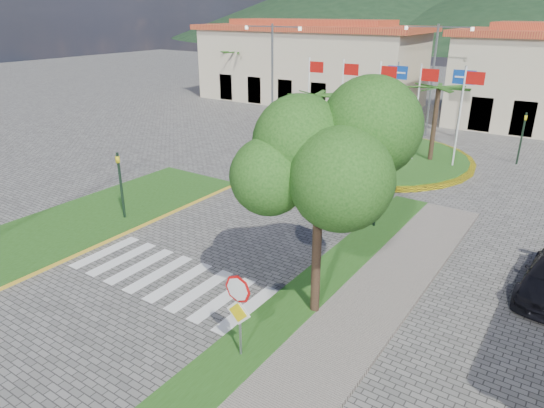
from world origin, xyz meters
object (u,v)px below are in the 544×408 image
Objects in this scene: deciduous_tree at (320,155)px; car_dark_b at (510,124)px; roundabout_island at (371,156)px; stop_sign at (239,304)px; car_dark_a at (371,112)px; white_van at (355,117)px.

car_dark_b is at bearing 89.19° from deciduous_tree.
roundabout_island is 14.69m from car_dark_b.
stop_sign is 33.34m from car_dark_a.
stop_sign is 0.79× the size of car_dark_b.
stop_sign reaches higher than car_dark_b.
stop_sign is at bearing -101.18° from deciduous_tree.
car_dark_a is at bearing 107.46° from stop_sign.
roundabout_island reaches higher than car_dark_a.
stop_sign is at bearing 168.07° from car_dark_b.
white_van reaches higher than car_dark_b.
roundabout_island is at bearing -129.60° from white_van.
deciduous_tree is at bearing -72.09° from roundabout_island.
white_van is (-10.04, 28.51, -1.15)m from stop_sign.
stop_sign is at bearing -141.47° from white_van.
white_van is at bearing 121.28° from roundabout_island.
stop_sign is 33.51m from car_dark_b.
car_dark_b is (5.93, 13.44, 0.39)m from roundabout_island.
car_dark_a is at bearing 113.46° from roundabout_island.
deciduous_tree reaches higher than roundabout_island.
roundabout_island is 2.76× the size of white_van.
car_dark_b is at bearing -46.73° from white_van.
deciduous_tree is 2.18× the size of car_dark_a.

